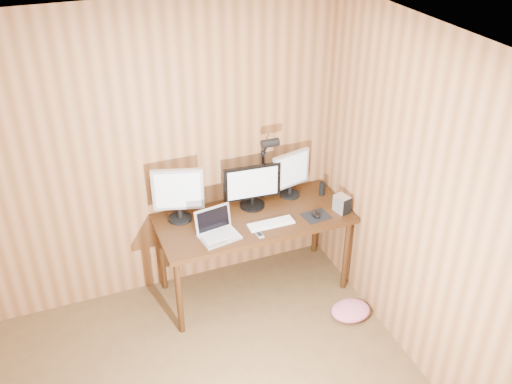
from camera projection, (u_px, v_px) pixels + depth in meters
room_shell at (199, 339)px, 2.86m from camera, size 4.00×4.00×4.00m
desk at (251, 225)px, 4.83m from camera, size 1.60×0.70×0.75m
monitor_center at (252, 186)px, 4.75m from camera, size 0.49×0.21×0.38m
monitor_left at (178, 193)px, 4.55m from camera, size 0.41×0.19×0.46m
monitor_right at (291, 173)px, 4.89m from camera, size 0.37×0.17×0.42m
laptop at (217, 229)px, 4.46m from camera, size 0.34×0.28×0.22m
keyboard at (271, 223)px, 4.61m from camera, size 0.38×0.12×0.02m
mousepad at (316, 216)px, 4.72m from camera, size 0.23×0.19×0.00m
mouse at (316, 214)px, 4.71m from camera, size 0.09×0.12×0.04m
hard_drive at (342, 204)px, 4.75m from camera, size 0.12×0.15×0.15m
phone at (259, 235)px, 4.48m from camera, size 0.05×0.09×0.01m
speaker at (322, 189)px, 4.99m from camera, size 0.05×0.05×0.12m
desk_lamp at (267, 158)px, 4.75m from camera, size 0.15×0.21×0.64m
fabric_pile at (351, 311)px, 4.76m from camera, size 0.35×0.30×0.11m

